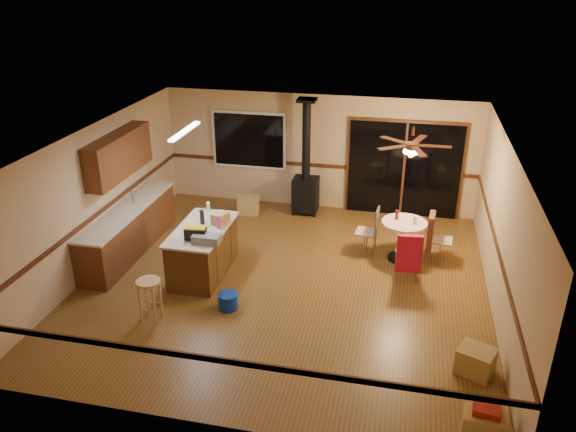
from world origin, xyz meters
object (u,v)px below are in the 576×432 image
(kitchen_island, at_px, (203,251))
(chair_near, at_px, (409,253))
(blue_bucket, at_px, (228,301))
(box_corner_a, at_px, (484,424))
(bar_stool, at_px, (150,300))
(toolbox_black, at_px, (196,234))
(chair_right, at_px, (432,232))
(wood_stove, at_px, (306,183))
(box_corner_b, at_px, (476,361))
(dining_table, at_px, (403,234))
(chair_left, at_px, (372,226))
(box_under_window, at_px, (249,205))
(toolbox_grey, at_px, (207,239))

(kitchen_island, distance_m, chair_near, 3.64)
(blue_bucket, distance_m, box_corner_a, 4.29)
(chair_near, height_order, box_corner_a, chair_near)
(bar_stool, bearing_deg, chair_near, 26.52)
(toolbox_black, xyz_separation_m, chair_right, (3.96, 1.79, -0.40))
(wood_stove, relative_size, box_corner_b, 5.37)
(wood_stove, distance_m, bar_stool, 4.88)
(bar_stool, relative_size, chair_near, 0.98)
(blue_bucket, xyz_separation_m, box_corner_a, (3.81, -1.96, 0.05))
(bar_stool, relative_size, chair_right, 0.98)
(kitchen_island, distance_m, chair_right, 4.25)
(dining_table, relative_size, chair_left, 1.64)
(kitchen_island, height_order, chair_right, chair_right)
(dining_table, height_order, chair_left, chair_left)
(kitchen_island, xyz_separation_m, bar_stool, (-0.32, -1.54, -0.11))
(bar_stool, height_order, blue_bucket, bar_stool)
(toolbox_black, relative_size, chair_left, 0.70)
(kitchen_island, relative_size, toolbox_black, 4.66)
(chair_left, height_order, box_under_window, chair_left)
(blue_bucket, bearing_deg, toolbox_black, 140.56)
(bar_stool, relative_size, chair_left, 1.33)
(bar_stool, xyz_separation_m, chair_left, (3.22, 2.94, 0.25))
(chair_left, xyz_separation_m, box_corner_b, (1.69, -3.19, -0.40))
(blue_bucket, xyz_separation_m, chair_left, (2.12, 2.41, 0.45))
(bar_stool, bearing_deg, kitchen_island, 78.35)
(blue_bucket, height_order, chair_left, chair_left)
(bar_stool, bearing_deg, chair_left, 42.35)
(chair_near, relative_size, box_corner_b, 1.49)
(box_corner_b, bearing_deg, toolbox_black, 163.13)
(wood_stove, bearing_deg, toolbox_grey, -105.93)
(toolbox_grey, xyz_separation_m, bar_stool, (-0.60, -1.03, -0.63))
(kitchen_island, height_order, dining_table, kitchen_island)
(wood_stove, height_order, box_corner_a, wood_stove)
(box_under_window, bearing_deg, box_corner_a, -51.57)
(wood_stove, xyz_separation_m, chair_near, (2.32, -2.63, -0.13))
(toolbox_black, height_order, dining_table, toolbox_black)
(wood_stove, height_order, box_under_window, wood_stove)
(bar_stool, height_order, chair_left, chair_left)
(toolbox_black, relative_size, dining_table, 0.43)
(dining_table, height_order, chair_right, chair_right)
(chair_right, relative_size, box_corner_a, 1.41)
(kitchen_island, xyz_separation_m, dining_table, (3.50, 1.31, 0.08))
(box_corner_a, bearing_deg, toolbox_black, 150.62)
(kitchen_island, relative_size, chair_right, 2.40)
(blue_bucket, bearing_deg, bar_stool, -154.62)
(wood_stove, height_order, chair_near, wood_stove)
(chair_near, bearing_deg, box_corner_a, -73.86)
(wood_stove, xyz_separation_m, chair_right, (2.72, -1.68, -0.13))
(chair_near, xyz_separation_m, box_corner_a, (0.98, -3.40, -0.41))
(toolbox_grey, xyz_separation_m, dining_table, (3.22, 1.81, -0.44))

